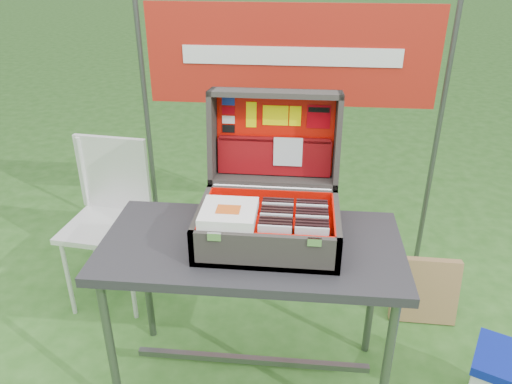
# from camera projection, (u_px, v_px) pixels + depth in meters

# --- Properties ---
(ground) EXTENTS (80.00, 80.00, 0.00)m
(ground) POSITION_uv_depth(u_px,v_px,m) (274.00, 384.00, 2.34)
(ground) COLOR #2B5F1D
(ground) RESTS_ON ground
(table) EXTENTS (1.23, 0.62, 0.77)m
(table) POSITION_uv_depth(u_px,v_px,m) (252.00, 316.00, 2.20)
(table) COLOR #2C2C2E
(table) RESTS_ON ground
(table_top) EXTENTS (1.23, 0.62, 0.04)m
(table_top) POSITION_uv_depth(u_px,v_px,m) (251.00, 246.00, 2.04)
(table_top) COLOR #2C2C2E
(table_top) RESTS_ON ground
(table_leg_fl) EXTENTS (0.04, 0.04, 0.73)m
(table_leg_fl) POSITION_uv_depth(u_px,v_px,m) (111.00, 351.00, 2.04)
(table_leg_fl) COLOR #59595B
(table_leg_fl) RESTS_ON ground
(table_leg_fr) EXTENTS (0.04, 0.04, 0.73)m
(table_leg_fr) POSITION_uv_depth(u_px,v_px,m) (386.00, 372.00, 1.94)
(table_leg_fr) COLOR #59595B
(table_leg_fr) RESTS_ON ground
(table_leg_bl) EXTENTS (0.04, 0.04, 0.73)m
(table_leg_bl) POSITION_uv_depth(u_px,v_px,m) (147.00, 278.00, 2.48)
(table_leg_bl) COLOR #59595B
(table_leg_bl) RESTS_ON ground
(table_leg_br) EXTENTS (0.04, 0.04, 0.73)m
(table_leg_br) POSITION_uv_depth(u_px,v_px,m) (372.00, 292.00, 2.38)
(table_leg_br) COLOR #59595B
(table_leg_br) RESTS_ON ground
(table_brace) EXTENTS (1.08, 0.03, 0.03)m
(table_brace) POSITION_uv_depth(u_px,v_px,m) (252.00, 360.00, 2.32)
(table_brace) COLOR #59595B
(table_brace) RESTS_ON ground
(suitcase) EXTENTS (0.56, 0.56, 0.54)m
(suitcase) POSITION_uv_depth(u_px,v_px,m) (270.00, 176.00, 1.96)
(suitcase) COLOR #4C4742
(suitcase) RESTS_ON table
(suitcase_base_bottom) EXTENTS (0.56, 0.40, 0.02)m
(suitcase_base_bottom) POSITION_uv_depth(u_px,v_px,m) (268.00, 240.00, 2.02)
(suitcase_base_bottom) COLOR #4C4742
(suitcase_base_bottom) RESTS_ON table_top
(suitcase_base_wall_front) EXTENTS (0.56, 0.02, 0.15)m
(suitcase_base_wall_front) POSITION_uv_depth(u_px,v_px,m) (264.00, 253.00, 1.82)
(suitcase_base_wall_front) COLOR #4C4742
(suitcase_base_wall_front) RESTS_ON table_top
(suitcase_base_wall_back) EXTENTS (0.56, 0.02, 0.15)m
(suitcase_base_wall_back) POSITION_uv_depth(u_px,v_px,m) (272.00, 204.00, 2.16)
(suitcase_base_wall_back) COLOR #4C4742
(suitcase_base_wall_back) RESTS_ON table_top
(suitcase_base_wall_left) EXTENTS (0.02, 0.40, 0.15)m
(suitcase_base_wall_left) POSITION_uv_depth(u_px,v_px,m) (202.00, 223.00, 2.02)
(suitcase_base_wall_left) COLOR #4C4742
(suitcase_base_wall_left) RESTS_ON table_top
(suitcase_base_wall_right) EXTENTS (0.02, 0.40, 0.15)m
(suitcase_base_wall_right) POSITION_uv_depth(u_px,v_px,m) (336.00, 230.00, 1.97)
(suitcase_base_wall_right) COLOR #4C4742
(suitcase_base_wall_right) RESTS_ON table_top
(suitcase_liner_floor) EXTENTS (0.52, 0.36, 0.01)m
(suitcase_liner_floor) POSITION_uv_depth(u_px,v_px,m) (268.00, 237.00, 2.01)
(suitcase_liner_floor) COLOR #F01300
(suitcase_liner_floor) RESTS_ON suitcase_base_bottom
(suitcase_latch_left) EXTENTS (0.05, 0.01, 0.03)m
(suitcase_latch_left) POSITION_uv_depth(u_px,v_px,m) (214.00, 237.00, 1.80)
(suitcase_latch_left) COLOR silver
(suitcase_latch_left) RESTS_ON suitcase_base_wall_front
(suitcase_latch_right) EXTENTS (0.05, 0.01, 0.03)m
(suitcase_latch_right) POSITION_uv_depth(u_px,v_px,m) (315.00, 242.00, 1.77)
(suitcase_latch_right) COLOR silver
(suitcase_latch_right) RESTS_ON suitcase_base_wall_front
(suitcase_hinge) EXTENTS (0.50, 0.02, 0.02)m
(suitcase_hinge) POSITION_uv_depth(u_px,v_px,m) (272.00, 188.00, 2.14)
(suitcase_hinge) COLOR silver
(suitcase_hinge) RESTS_ON suitcase_base_wall_back
(suitcase_lid_back) EXTENTS (0.56, 0.07, 0.40)m
(suitcase_lid_back) POSITION_uv_depth(u_px,v_px,m) (275.00, 134.00, 2.20)
(suitcase_lid_back) COLOR #4C4742
(suitcase_lid_back) RESTS_ON suitcase_base_wall_back
(suitcase_lid_rim_far) EXTENTS (0.56, 0.15, 0.04)m
(suitcase_lid_rim_far) POSITION_uv_depth(u_px,v_px,m) (275.00, 93.00, 2.08)
(suitcase_lid_rim_far) COLOR #4C4742
(suitcase_lid_rim_far) RESTS_ON suitcase_lid_back
(suitcase_lid_rim_near) EXTENTS (0.56, 0.15, 0.04)m
(suitcase_lid_rim_near) POSITION_uv_depth(u_px,v_px,m) (273.00, 180.00, 2.20)
(suitcase_lid_rim_near) COLOR #4C4742
(suitcase_lid_rim_near) RESTS_ON suitcase_lid_back
(suitcase_lid_rim_left) EXTENTS (0.02, 0.20, 0.42)m
(suitcase_lid_rim_left) POSITION_uv_depth(u_px,v_px,m) (212.00, 136.00, 2.16)
(suitcase_lid_rim_left) COLOR #4C4742
(suitcase_lid_rim_left) RESTS_ON suitcase_lid_back
(suitcase_lid_rim_right) EXTENTS (0.02, 0.20, 0.42)m
(suitcase_lid_rim_right) POSITION_uv_depth(u_px,v_px,m) (338.00, 140.00, 2.11)
(suitcase_lid_rim_right) COLOR #4C4742
(suitcase_lid_rim_right) RESTS_ON suitcase_lid_back
(suitcase_lid_liner) EXTENTS (0.51, 0.05, 0.35)m
(suitcase_lid_liner) POSITION_uv_depth(u_px,v_px,m) (275.00, 135.00, 2.19)
(suitcase_lid_liner) COLOR #F01300
(suitcase_lid_liner) RESTS_ON suitcase_lid_back
(suitcase_liner_wall_front) EXTENTS (0.52, 0.01, 0.13)m
(suitcase_liner_wall_front) POSITION_uv_depth(u_px,v_px,m) (264.00, 248.00, 1.83)
(suitcase_liner_wall_front) COLOR #F01300
(suitcase_liner_wall_front) RESTS_ON suitcase_base_bottom
(suitcase_liner_wall_back) EXTENTS (0.52, 0.01, 0.13)m
(suitcase_liner_wall_back) POSITION_uv_depth(u_px,v_px,m) (271.00, 203.00, 2.14)
(suitcase_liner_wall_back) COLOR #F01300
(suitcase_liner_wall_back) RESTS_ON suitcase_base_bottom
(suitcase_liner_wall_left) EXTENTS (0.01, 0.36, 0.13)m
(suitcase_liner_wall_left) POSITION_uv_depth(u_px,v_px,m) (205.00, 221.00, 2.01)
(suitcase_liner_wall_left) COLOR #F01300
(suitcase_liner_wall_left) RESTS_ON suitcase_base_bottom
(suitcase_liner_wall_right) EXTENTS (0.01, 0.36, 0.13)m
(suitcase_liner_wall_right) POSITION_uv_depth(u_px,v_px,m) (333.00, 227.00, 1.96)
(suitcase_liner_wall_right) COLOR #F01300
(suitcase_liner_wall_right) RESTS_ON suitcase_base_bottom
(suitcase_lid_pocket) EXTENTS (0.50, 0.05, 0.16)m
(suitcase_lid_pocket) POSITION_uv_depth(u_px,v_px,m) (274.00, 157.00, 2.20)
(suitcase_lid_pocket) COLOR maroon
(suitcase_lid_pocket) RESTS_ON suitcase_lid_liner
(suitcase_pocket_edge) EXTENTS (0.49, 0.02, 0.02)m
(suitcase_pocket_edge) POSITION_uv_depth(u_px,v_px,m) (275.00, 139.00, 2.17)
(suitcase_pocket_edge) COLOR maroon
(suitcase_pocket_edge) RESTS_ON suitcase_lid_pocket
(suitcase_pocket_cd) EXTENTS (0.13, 0.03, 0.13)m
(suitcase_pocket_cd) POSITION_uv_depth(u_px,v_px,m) (288.00, 152.00, 2.17)
(suitcase_pocket_cd) COLOR silver
(suitcase_pocket_cd) RESTS_ON suitcase_lid_pocket
(lid_sticker_cc_a) EXTENTS (0.06, 0.01, 0.03)m
(lid_sticker_cc_a) POSITION_uv_depth(u_px,v_px,m) (228.00, 101.00, 2.15)
(lid_sticker_cc_a) COLOR #1933B2
(lid_sticker_cc_a) RESTS_ON suitcase_lid_liner
(lid_sticker_cc_b) EXTENTS (0.06, 0.01, 0.03)m
(lid_sticker_cc_b) POSITION_uv_depth(u_px,v_px,m) (228.00, 111.00, 2.16)
(lid_sticker_cc_b) COLOR #C0000C
(lid_sticker_cc_b) RESTS_ON suitcase_lid_liner
(lid_sticker_cc_c) EXTENTS (0.06, 0.01, 0.03)m
(lid_sticker_cc_c) POSITION_uv_depth(u_px,v_px,m) (228.00, 120.00, 2.18)
(lid_sticker_cc_c) COLOR white
(lid_sticker_cc_c) RESTS_ON suitcase_lid_liner
(lid_sticker_cc_d) EXTENTS (0.06, 0.01, 0.03)m
(lid_sticker_cc_d) POSITION_uv_depth(u_px,v_px,m) (229.00, 129.00, 2.19)
(lid_sticker_cc_d) COLOR black
(lid_sticker_cc_d) RESTS_ON suitcase_lid_liner
(lid_card_neon_tall) EXTENTS (0.05, 0.02, 0.11)m
(lid_card_neon_tall) POSITION_uv_depth(u_px,v_px,m) (251.00, 115.00, 2.16)
(lid_card_neon_tall) COLOR #FEFA00
(lid_card_neon_tall) RESTS_ON suitcase_lid_liner
(lid_card_neon_main) EXTENTS (0.11, 0.01, 0.08)m
(lid_card_neon_main) POSITION_uv_depth(u_px,v_px,m) (275.00, 115.00, 2.15)
(lid_card_neon_main) COLOR #FEFA00
(lid_card_neon_main) RESTS_ON suitcase_lid_liner
(lid_card_neon_small) EXTENTS (0.05, 0.01, 0.08)m
(lid_card_neon_small) POSITION_uv_depth(u_px,v_px,m) (295.00, 116.00, 2.14)
(lid_card_neon_small) COLOR #FEFA00
(lid_card_neon_small) RESTS_ON suitcase_lid_liner
(lid_sticker_band) EXTENTS (0.10, 0.02, 0.10)m
(lid_sticker_band) POSITION_uv_depth(u_px,v_px,m) (319.00, 117.00, 2.13)
(lid_sticker_band) COLOR #C0000C
(lid_sticker_band) RESTS_ON suitcase_lid_liner
(lid_sticker_band_bar) EXTENTS (0.09, 0.01, 0.02)m
(lid_sticker_band_bar) POSITION_uv_depth(u_px,v_px,m) (319.00, 110.00, 2.12)
(lid_sticker_band_bar) COLOR black
(lid_sticker_band_bar) RESTS_ON suitcase_lid_liner
(cd_left_0) EXTENTS (0.12, 0.01, 0.14)m
(cd_left_0) POSITION_uv_depth(u_px,v_px,m) (274.00, 242.00, 1.84)
(cd_left_0) COLOR silver
(cd_left_0) RESTS_ON suitcase_liner_floor
(cd_left_1) EXTENTS (0.12, 0.01, 0.14)m
(cd_left_1) POSITION_uv_depth(u_px,v_px,m) (275.00, 239.00, 1.86)
(cd_left_1) COLOR black
(cd_left_1) RESTS_ON suitcase_liner_floor
(cd_left_2) EXTENTS (0.12, 0.01, 0.14)m
(cd_left_2) POSITION_uv_depth(u_px,v_px,m) (275.00, 236.00, 1.88)
(cd_left_2) COLOR black
(cd_left_2) RESTS_ON suitcase_liner_floor
(cd_left_3) EXTENTS (0.12, 0.01, 0.14)m
(cd_left_3) POSITION_uv_depth(u_px,v_px,m) (276.00, 233.00, 1.90)
(cd_left_3) COLOR black
(cd_left_3) RESTS_ON suitcase_liner_floor
(cd_left_4) EXTENTS (0.12, 0.01, 0.14)m
(cd_left_4) POSITION_uv_depth(u_px,v_px,m) (276.00, 230.00, 1.92)
(cd_left_4) COLOR silver
(cd_left_4) RESTS_ON suitcase_liner_floor
(cd_left_5) EXTENTS (0.12, 0.01, 0.14)m
(cd_left_5) POSITION_uv_depth(u_px,v_px,m) (276.00, 227.00, 1.94)
(cd_left_5) COLOR black
(cd_left_5) RESTS_ON suitcase_liner_floor
(cd_left_6) EXTENTS (0.12, 0.01, 0.14)m
(cd_left_6) POSITION_uv_depth(u_px,v_px,m) (277.00, 224.00, 1.96)
(cd_left_6) COLOR black
(cd_left_6) RESTS_ON suitcase_liner_floor
(cd_left_7) EXTENTS (0.12, 0.01, 0.14)m
(cd_left_7) POSITION_uv_depth(u_px,v_px,m) (277.00, 222.00, 1.98)
(cd_left_7) COLOR black
(cd_left_7) RESTS_ON suitcase_liner_floor
(cd_left_8) EXTENTS (0.12, 0.01, 0.14)m
(cd_left_8) POSITION_uv_depth(u_px,v_px,m) (277.00, 219.00, 2.00)
(cd_left_8) COLOR silver
(cd_left_8) RESTS_ON suitcase_liner_floor
(cd_left_9) EXTENTS (0.12, 0.01, 0.14)m
(cd_left_9) POSITION_uv_depth(u_px,v_px,m) (278.00, 216.00, 2.02)
(cd_left_9) COLOR black
(cd_left_9) RESTS_ON suitcase_liner_floor
(cd_left_10) EXTENTS (0.12, 0.01, 0.14)m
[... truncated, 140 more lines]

